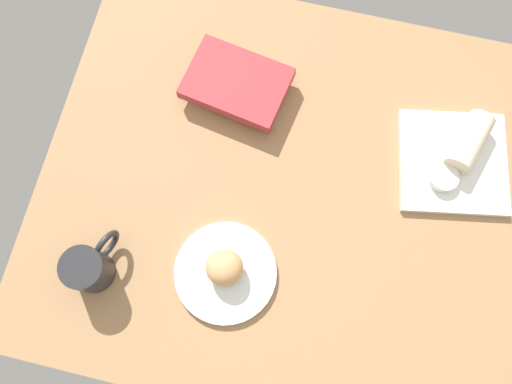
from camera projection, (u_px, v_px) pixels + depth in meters
The scene contains 8 objects.
dining_table at pixel (302, 195), 108.85cm from camera, with size 110.00×90.00×4.00cm, color #9E754C.
round_plate at pixel (226, 273), 101.95cm from camera, with size 20.46×20.46×1.40cm, color white.
scone_pastry at pixel (224, 268), 98.43cm from camera, with size 7.33×7.23×6.19cm, color tan.
square_plate at pixel (453, 162), 107.81cm from camera, with size 22.32×22.32×1.60cm, color white.
sauce_cup at pixel (443, 178), 104.93cm from camera, with size 5.95×5.95×2.05cm.
breakfast_wrap at pixel (470, 142), 105.14cm from camera, with size 5.63×5.63×12.51cm, color beige.
book_stack at pixel (238, 84), 110.16cm from camera, with size 23.49×18.35×5.28cm.
coffee_mug at pixel (89, 268), 98.04cm from camera, with size 8.29×12.94×9.55cm.
Camera 1 is at (-3.30, -28.87, 107.36)cm, focal length 35.91 mm.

